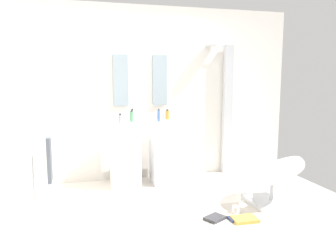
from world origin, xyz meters
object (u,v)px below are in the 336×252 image
Objects in this scene: pedestal_sink_right at (165,151)px; soap_bottle_black at (159,117)px; soap_bottle_grey at (120,119)px; pedestal_sink_left at (125,153)px; shower_column at (227,107)px; lounge_chair at (272,176)px; magazine_navy at (241,218)px; coffee_mug at (236,209)px; magazine_ochre at (245,219)px; soap_bottle_clear at (132,115)px; towel_rack at (47,162)px; soap_bottle_amber at (167,115)px; soap_bottle_green at (132,116)px; soap_bottle_blue at (159,116)px; magazine_charcoal at (215,218)px.

pedestal_sink_right is 0.52m from soap_bottle_black.
soap_bottle_grey is 0.56m from soap_bottle_black.
soap_bottle_grey is at bearing -118.65° from pedestal_sink_left.
lounge_chair is at bearing -91.54° from shower_column.
coffee_mug is (0.02, 0.17, 0.03)m from magazine_navy.
shower_column is 7.54× the size of magazine_ochre.
soap_bottle_clear is at bearing 38.94° from soap_bottle_grey.
shower_column reaches higher than magazine_navy.
soap_bottle_black is (1.45, 0.80, 0.36)m from towel_rack.
lounge_chair is 1.72m from soap_bottle_amber.
pedestal_sink_left reaches higher than lounge_chair.
soap_bottle_black is (-1.16, 1.11, 0.64)m from lounge_chair.
soap_bottle_green is at bearing -177.65° from pedestal_sink_right.
pedestal_sink_right is 3.69× the size of magazine_navy.
lounge_chair is 1.16× the size of towel_rack.
pedestal_sink_left is 5.73× the size of soap_bottle_blue.
towel_rack is 3.49× the size of magazine_ochre.
shower_column is 11.41× the size of soap_bottle_blue.
magazine_navy is 2.02m from soap_bottle_grey.
pedestal_sink_right is 1.27m from shower_column.
soap_bottle_amber reaches higher than soap_bottle_grey.
magazine_ochre is (0.30, -0.12, 0.00)m from magazine_charcoal.
soap_bottle_amber is (-0.99, 1.25, 0.65)m from lounge_chair.
lounge_chair is at bearing -6.62° from towel_rack.
shower_column is 2.91m from towel_rack.
lounge_chair reaches higher than coffee_mug.
soap_bottle_black is at bearing -3.83° from soap_bottle_green.
pedestal_sink_left is 1.94m from magazine_ochre.
magazine_ochre is at bearing -67.14° from soap_bottle_blue.
lounge_chair reaches higher than magazine_ochre.
soap_bottle_black is (-0.17, -0.15, -0.01)m from soap_bottle_amber.
lounge_chair is at bearing -11.83° from magazine_charcoal.
towel_rack is at bearing -152.62° from soap_bottle_blue.
soap_bottle_amber is (-1.03, -0.18, -0.08)m from shower_column.
coffee_mug is (0.48, -1.33, -0.43)m from pedestal_sink_right.
coffee_mug is at bearing -46.08° from soap_bottle_grey.
magazine_charcoal is 1.21× the size of soap_bottle_clear.
shower_column is 1.86× the size of lounge_chair.
magazine_navy is at bearing -54.70° from pedestal_sink_left.
soap_bottle_black reaches higher than pedestal_sink_right.
coffee_mug is at bearing -10.65° from magazine_charcoal.
soap_bottle_grey is (-0.72, -0.23, -0.01)m from soap_bottle_amber.
soap_bottle_green reaches higher than magazine_navy.
magazine_ochre is at bearing -58.50° from soap_bottle_clear.
soap_bottle_blue is at bearing -12.47° from pedestal_sink_left.
soap_bottle_grey is 0.54m from soap_bottle_blue.
pedestal_sink_right is 4.76× the size of magazine_charcoal.
soap_bottle_black is at bearing 28.95° from towel_rack.
shower_column is 1.05m from soap_bottle_amber.
pedestal_sink_left is 7.86× the size of soap_bottle_grey.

